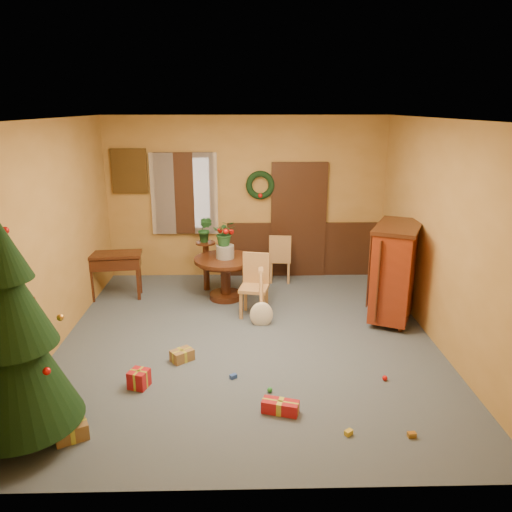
{
  "coord_description": "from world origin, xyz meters",
  "views": [
    {
      "loc": [
        -0.04,
        -6.15,
        3.05
      ],
      "look_at": [
        0.12,
        0.4,
        1.07
      ],
      "focal_mm": 35.0,
      "sensor_mm": 36.0,
      "label": 1
    }
  ],
  "objects_px": {
    "dining_table": "(225,270)",
    "christmas_tree": "(11,335)",
    "writing_desk": "(115,264)",
    "sideboard": "(395,270)",
    "chair_near": "(255,282)"
  },
  "relations": [
    {
      "from": "dining_table",
      "to": "christmas_tree",
      "type": "distance_m",
      "value": 4.04
    },
    {
      "from": "writing_desk",
      "to": "christmas_tree",
      "type": "bearing_deg",
      "value": -89.78
    },
    {
      "from": "christmas_tree",
      "to": "sideboard",
      "type": "distance_m",
      "value": 5.08
    },
    {
      "from": "christmas_tree",
      "to": "sideboard",
      "type": "relative_size",
      "value": 1.59
    },
    {
      "from": "chair_near",
      "to": "writing_desk",
      "type": "height_order",
      "value": "chair_near"
    },
    {
      "from": "dining_table",
      "to": "christmas_tree",
      "type": "xyz_separation_m",
      "value": [
        -1.79,
        -3.57,
        0.6
      ]
    },
    {
      "from": "christmas_tree",
      "to": "writing_desk",
      "type": "height_order",
      "value": "christmas_tree"
    },
    {
      "from": "chair_near",
      "to": "sideboard",
      "type": "height_order",
      "value": "sideboard"
    },
    {
      "from": "sideboard",
      "to": "dining_table",
      "type": "bearing_deg",
      "value": 160.79
    },
    {
      "from": "dining_table",
      "to": "christmas_tree",
      "type": "relative_size",
      "value": 0.44
    },
    {
      "from": "christmas_tree",
      "to": "writing_desk",
      "type": "bearing_deg",
      "value": 90.22
    },
    {
      "from": "dining_table",
      "to": "chair_near",
      "type": "height_order",
      "value": "chair_near"
    },
    {
      "from": "writing_desk",
      "to": "sideboard",
      "type": "height_order",
      "value": "sideboard"
    },
    {
      "from": "writing_desk",
      "to": "sideboard",
      "type": "distance_m",
      "value": 4.41
    },
    {
      "from": "dining_table",
      "to": "writing_desk",
      "type": "xyz_separation_m",
      "value": [
        -1.8,
        0.09,
        0.09
      ]
    }
  ]
}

